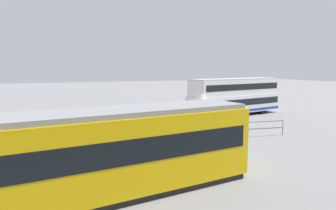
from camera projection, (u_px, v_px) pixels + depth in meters
name	position (u px, v px, depth m)	size (l,w,h in m)	color
ground_plane	(198.00, 124.00, 25.92)	(160.00, 160.00, 0.00)	gray
double_decker_bus	(235.00, 96.00, 30.86)	(11.10, 4.61, 3.74)	white
tram_yellow	(53.00, 160.00, 10.36)	(15.84, 4.56, 3.31)	#E5B70C
pedestrian_near_railing	(165.00, 130.00, 18.70)	(0.45, 0.45, 1.72)	#33384C
pedestrian_railing	(221.00, 128.00, 20.69)	(9.59, 1.44, 1.08)	gray
info_sign	(169.00, 118.00, 19.89)	(1.10, 0.15, 2.22)	slate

